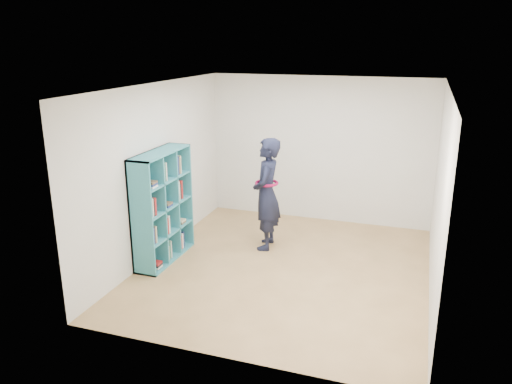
% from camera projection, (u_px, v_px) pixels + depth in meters
% --- Properties ---
extents(floor, '(4.50, 4.50, 0.00)m').
position_uv_depth(floor, '(284.00, 269.00, 7.25)').
color(floor, olive).
rests_on(floor, ground).
extents(ceiling, '(4.50, 4.50, 0.00)m').
position_uv_depth(ceiling, '(288.00, 87.00, 6.49)').
color(ceiling, white).
rests_on(ceiling, wall_back).
extents(wall_left, '(0.02, 4.50, 2.60)m').
position_uv_depth(wall_left, '(157.00, 171.00, 7.48)').
color(wall_left, silver).
rests_on(wall_left, floor).
extents(wall_right, '(0.02, 4.50, 2.60)m').
position_uv_depth(wall_right, '(439.00, 197.00, 6.26)').
color(wall_right, silver).
rests_on(wall_right, floor).
extents(wall_back, '(4.00, 0.02, 2.60)m').
position_uv_depth(wall_back, '(319.00, 150.00, 8.91)').
color(wall_back, silver).
rests_on(wall_back, floor).
extents(wall_front, '(4.00, 0.02, 2.60)m').
position_uv_depth(wall_front, '(224.00, 243.00, 4.83)').
color(wall_front, silver).
rests_on(wall_front, floor).
extents(bookshelf, '(0.36, 1.25, 1.66)m').
position_uv_depth(bookshelf, '(161.00, 208.00, 7.36)').
color(bookshelf, teal).
rests_on(bookshelf, floor).
extents(person, '(0.51, 0.70, 1.77)m').
position_uv_depth(person, '(267.00, 194.00, 7.76)').
color(person, black).
rests_on(person, floor).
extents(smartphone, '(0.05, 0.10, 0.14)m').
position_uv_depth(smartphone, '(258.00, 185.00, 7.83)').
color(smartphone, silver).
rests_on(smartphone, person).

